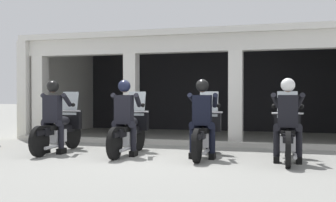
{
  "coord_description": "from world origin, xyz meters",
  "views": [
    {
      "loc": [
        2.35,
        -7.95,
        1.26
      ],
      "look_at": [
        0.0,
        0.47,
        1.14
      ],
      "focal_mm": 43.91,
      "sensor_mm": 36.0,
      "label": 1
    }
  ],
  "objects_px": {
    "police_officer_center_left": "(125,111)",
    "motorcycle_far_right": "(288,135)",
    "police_officer_far_left": "(53,110)",
    "police_officer_far_right": "(288,113)",
    "police_officer_center_right": "(202,112)",
    "motorcycle_center_right": "(205,132)",
    "motorcycle_far_left": "(60,129)",
    "motorcycle_center_left": "(130,131)"
  },
  "relations": [
    {
      "from": "motorcycle_center_right",
      "to": "motorcycle_far_right",
      "type": "xyz_separation_m",
      "value": [
        1.63,
        -0.09,
        0.0
      ]
    },
    {
      "from": "motorcycle_center_left",
      "to": "motorcycle_center_right",
      "type": "bearing_deg",
      "value": -3.52
    },
    {
      "from": "motorcycle_far_right",
      "to": "police_officer_far_right",
      "type": "xyz_separation_m",
      "value": [
        -0.0,
        -0.28,
        0.44
      ]
    },
    {
      "from": "motorcycle_center_right",
      "to": "motorcycle_far_right",
      "type": "relative_size",
      "value": 1.0
    },
    {
      "from": "motorcycle_center_right",
      "to": "police_officer_center_right",
      "type": "relative_size",
      "value": 1.29
    },
    {
      "from": "police_officer_center_left",
      "to": "motorcycle_center_right",
      "type": "xyz_separation_m",
      "value": [
        1.63,
        0.36,
        -0.44
      ]
    },
    {
      "from": "police_officer_center_left",
      "to": "motorcycle_far_right",
      "type": "relative_size",
      "value": 0.78
    },
    {
      "from": "motorcycle_center_left",
      "to": "police_officer_center_right",
      "type": "distance_m",
      "value": 1.7
    },
    {
      "from": "police_officer_center_left",
      "to": "police_officer_far_right",
      "type": "distance_m",
      "value": 3.26
    },
    {
      "from": "motorcycle_far_left",
      "to": "motorcycle_far_right",
      "type": "height_order",
      "value": "same"
    },
    {
      "from": "motorcycle_far_right",
      "to": "motorcycle_far_left",
      "type": "bearing_deg",
      "value": 176.98
    },
    {
      "from": "motorcycle_center_left",
      "to": "police_officer_center_right",
      "type": "xyz_separation_m",
      "value": [
        1.63,
        -0.21,
        0.44
      ]
    },
    {
      "from": "police_officer_far_left",
      "to": "police_officer_center_left",
      "type": "relative_size",
      "value": 1.0
    },
    {
      "from": "police_officer_far_left",
      "to": "police_officer_far_right",
      "type": "bearing_deg",
      "value": -1.5
    },
    {
      "from": "police_officer_far_left",
      "to": "motorcycle_center_left",
      "type": "height_order",
      "value": "police_officer_far_left"
    },
    {
      "from": "police_officer_far_left",
      "to": "motorcycle_center_left",
      "type": "distance_m",
      "value": 1.73
    },
    {
      "from": "motorcycle_center_left",
      "to": "police_officer_far_right",
      "type": "height_order",
      "value": "police_officer_far_right"
    },
    {
      "from": "police_officer_far_left",
      "to": "police_officer_center_left",
      "type": "xyz_separation_m",
      "value": [
        1.63,
        0.07,
        0.0
      ]
    },
    {
      "from": "motorcycle_far_left",
      "to": "motorcycle_center_right",
      "type": "bearing_deg",
      "value": 0.45
    },
    {
      "from": "police_officer_center_left",
      "to": "police_officer_far_right",
      "type": "relative_size",
      "value": 1.0
    },
    {
      "from": "police_officer_center_right",
      "to": "police_officer_far_right",
      "type": "distance_m",
      "value": 1.63
    },
    {
      "from": "motorcycle_center_left",
      "to": "motorcycle_far_right",
      "type": "relative_size",
      "value": 1.0
    },
    {
      "from": "motorcycle_center_left",
      "to": "police_officer_far_left",
      "type": "bearing_deg",
      "value": -173.9
    },
    {
      "from": "police_officer_far_left",
      "to": "motorcycle_center_right",
      "type": "relative_size",
      "value": 0.78
    },
    {
      "from": "motorcycle_center_right",
      "to": "police_officer_center_right",
      "type": "height_order",
      "value": "police_officer_center_right"
    },
    {
      "from": "motorcycle_far_left",
      "to": "police_officer_center_left",
      "type": "xyz_separation_m",
      "value": [
        1.63,
        -0.21,
        0.44
      ]
    },
    {
      "from": "motorcycle_far_left",
      "to": "police_officer_far_right",
      "type": "height_order",
      "value": "police_officer_far_right"
    },
    {
      "from": "motorcycle_far_left",
      "to": "police_officer_center_left",
      "type": "distance_m",
      "value": 1.7
    },
    {
      "from": "motorcycle_center_left",
      "to": "police_officer_center_right",
      "type": "bearing_deg",
      "value": -13.45
    },
    {
      "from": "motorcycle_far_left",
      "to": "motorcycle_center_left",
      "type": "relative_size",
      "value": 1.0
    },
    {
      "from": "motorcycle_far_left",
      "to": "motorcycle_far_right",
      "type": "xyz_separation_m",
      "value": [
        4.89,
        0.05,
        0.0
      ]
    },
    {
      "from": "motorcycle_far_right",
      "to": "police_officer_center_right",
      "type": "bearing_deg",
      "value": -177.0
    },
    {
      "from": "motorcycle_center_left",
      "to": "motorcycle_far_right",
      "type": "height_order",
      "value": "same"
    },
    {
      "from": "police_officer_far_left",
      "to": "police_officer_center_right",
      "type": "height_order",
      "value": "same"
    },
    {
      "from": "motorcycle_center_left",
      "to": "motorcycle_center_right",
      "type": "relative_size",
      "value": 1.0
    },
    {
      "from": "police_officer_far_left",
      "to": "motorcycle_center_right",
      "type": "distance_m",
      "value": 3.32
    },
    {
      "from": "motorcycle_far_left",
      "to": "motorcycle_center_left",
      "type": "xyz_separation_m",
      "value": [
        1.63,
        0.07,
        0.0
      ]
    },
    {
      "from": "police_officer_center_left",
      "to": "motorcycle_far_right",
      "type": "xyz_separation_m",
      "value": [
        3.26,
        0.26,
        -0.44
      ]
    },
    {
      "from": "motorcycle_far_left",
      "to": "police_officer_center_right",
      "type": "height_order",
      "value": "police_officer_center_right"
    },
    {
      "from": "police_officer_center_left",
      "to": "motorcycle_far_right",
      "type": "height_order",
      "value": "police_officer_center_left"
    },
    {
      "from": "motorcycle_far_left",
      "to": "police_officer_center_right",
      "type": "relative_size",
      "value": 1.29
    },
    {
      "from": "motorcycle_center_right",
      "to": "police_officer_center_right",
      "type": "distance_m",
      "value": 0.52
    }
  ]
}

